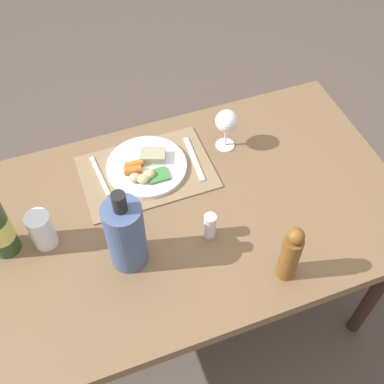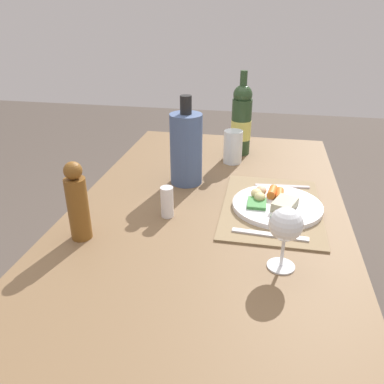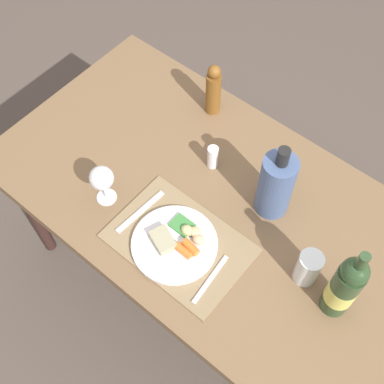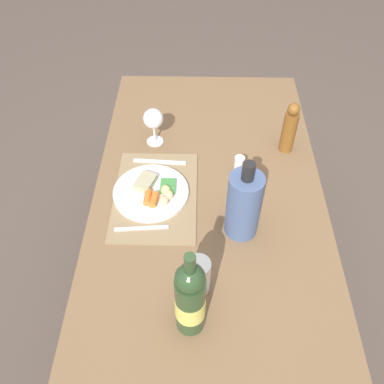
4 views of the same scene
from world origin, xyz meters
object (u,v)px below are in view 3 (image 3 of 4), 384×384
object	(u,v)px
pepper_mill	(213,90)
water_tumbler	(307,269)
salt_shaker	(213,157)
knife	(210,279)
fork	(140,212)
wine_glass	(102,179)
cooler_bottle	(276,185)
dinner_plate	(176,243)
wine_bottle	(345,287)
dining_table	(208,206)

from	to	relation	value
pepper_mill	water_tumbler	world-z (taller)	pepper_mill
salt_shaker	knife	bearing A→B (deg)	-52.34
fork	wine_glass	size ratio (longest dim) A/B	1.30
wine_glass	pepper_mill	xyz separation A→B (m)	(0.03, 0.52, -0.01)
wine_glass	water_tumbler	distance (m)	0.68
knife	cooler_bottle	distance (m)	0.35
dinner_plate	wine_bottle	xyz separation A→B (m)	(0.48, 0.15, 0.12)
fork	wine_glass	xyz separation A→B (m)	(-0.13, -0.03, 0.10)
knife	wine_glass	world-z (taller)	wine_glass
wine_glass	cooler_bottle	distance (m)	0.54
dinner_plate	fork	world-z (taller)	dinner_plate
dinner_plate	salt_shaker	bearing A→B (deg)	108.21
knife	wine_bottle	distance (m)	0.39
wine_glass	cooler_bottle	world-z (taller)	cooler_bottle
fork	pepper_mill	bearing A→B (deg)	104.44
dining_table	wine_glass	size ratio (longest dim) A/B	9.41
dinner_plate	knife	size ratio (longest dim) A/B	1.49
dining_table	wine_bottle	size ratio (longest dim) A/B	4.41
fork	cooler_bottle	distance (m)	0.44
knife	wine_bottle	xyz separation A→B (m)	(0.32, 0.17, 0.13)
pepper_mill	cooler_bottle	world-z (taller)	cooler_bottle
dining_table	pepper_mill	xyz separation A→B (m)	(-0.23, 0.31, 0.16)
dining_table	dinner_plate	size ratio (longest dim) A/B	5.46
fork	wine_bottle	world-z (taller)	wine_bottle
knife	dining_table	bearing A→B (deg)	124.79
knife	pepper_mill	distance (m)	0.68
dinner_plate	pepper_mill	xyz separation A→B (m)	(-0.26, 0.51, 0.09)
dining_table	wine_bottle	bearing A→B (deg)	-6.14
knife	dinner_plate	bearing A→B (deg)	166.72
knife	wine_glass	size ratio (longest dim) A/B	1.16
wine_glass	water_tumbler	bearing A→B (deg)	15.40
dining_table	dinner_plate	distance (m)	0.22
dining_table	salt_shaker	xyz separation A→B (m)	(-0.07, 0.11, 0.11)
pepper_mill	wine_glass	bearing A→B (deg)	-93.55
pepper_mill	cooler_bottle	size ratio (longest dim) A/B	0.72
cooler_bottle	water_tumbler	world-z (taller)	cooler_bottle
dinner_plate	water_tumbler	size ratio (longest dim) A/B	2.11
wine_bottle	cooler_bottle	bearing A→B (deg)	154.38
wine_bottle	cooler_bottle	xyz separation A→B (m)	(-0.33, 0.16, -0.01)
wine_bottle	salt_shaker	xyz separation A→B (m)	(-0.58, 0.17, -0.09)
wine_bottle	water_tumbler	world-z (taller)	wine_bottle
dining_table	dinner_plate	xyz separation A→B (m)	(0.03, -0.20, 0.08)
water_tumbler	dining_table	bearing A→B (deg)	175.00
pepper_mill	salt_shaker	size ratio (longest dim) A/B	2.32
fork	pepper_mill	world-z (taller)	pepper_mill
wine_bottle	water_tumbler	distance (m)	0.14
dining_table	salt_shaker	distance (m)	0.17
knife	wine_glass	bearing A→B (deg)	173.84
wine_glass	salt_shaker	size ratio (longest dim) A/B	1.68
knife	pepper_mill	size ratio (longest dim) A/B	0.84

